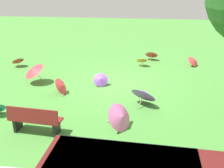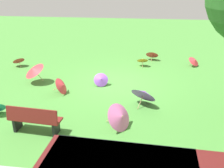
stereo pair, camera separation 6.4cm
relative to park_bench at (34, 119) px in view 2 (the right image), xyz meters
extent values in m
plane|color=#478C38|center=(-2.01, -4.27, -0.47)|extent=(40.00, 40.00, 0.00)
cube|color=maroon|center=(-0.01, -0.07, -0.02)|extent=(1.63, 0.57, 0.05)
cube|color=maroon|center=(0.01, 0.13, 0.21)|extent=(1.60, 0.23, 0.45)
cube|color=black|center=(0.63, -0.12, -0.24)|extent=(0.11, 0.41, 0.45)
cube|color=black|center=(-0.64, -0.02, -0.24)|extent=(0.11, 0.41, 0.45)
cylinder|color=tan|center=(-3.11, -6.68, -0.31)|extent=(0.05, 0.24, 0.32)
cone|color=orange|center=(-3.10, -6.82, -0.11)|extent=(0.62, 0.58, 0.42)
sphere|color=tan|center=(-3.09, -6.85, -0.07)|extent=(0.04, 0.05, 0.05)
cylinder|color=tan|center=(-5.73, -7.21, -0.33)|extent=(0.19, 0.16, 0.27)
cone|color=#D8383F|center=(-5.84, -7.12, -0.15)|extent=(0.82, 0.82, 0.49)
sphere|color=tan|center=(-5.87, -7.09, -0.10)|extent=(0.06, 0.06, 0.05)
cylinder|color=tan|center=(0.30, -2.88, -0.25)|extent=(0.37, 0.04, 0.22)
cone|color=#D8383F|center=(0.05, -2.87, -0.12)|extent=(0.51, 0.73, 0.69)
sphere|color=tan|center=(-0.01, -2.87, -0.08)|extent=(0.05, 0.04, 0.05)
cylinder|color=tan|center=(1.50, -3.96, -0.19)|extent=(0.29, 0.27, 0.56)
cone|color=#D8383F|center=(1.66, -3.81, 0.17)|extent=(1.28, 1.29, 0.66)
sphere|color=tan|center=(1.70, -3.77, 0.25)|extent=(0.06, 0.06, 0.05)
cylinder|color=tan|center=(-1.31, -4.05, -0.33)|extent=(0.09, 0.33, 0.27)
cone|color=purple|center=(-1.36, -3.85, -0.16)|extent=(0.72, 0.61, 0.57)
sphere|color=tan|center=(-1.37, -3.80, -0.12)|extent=(0.05, 0.06, 0.05)
cylinder|color=tan|center=(3.35, -5.83, -0.31)|extent=(0.20, 0.20, 0.31)
cone|color=#D8383F|center=(3.46, -5.94, -0.12)|extent=(0.81, 0.81, 0.46)
sphere|color=tan|center=(3.48, -5.96, -0.08)|extent=(0.06, 0.06, 0.05)
cylinder|color=tan|center=(-2.26, -0.73, -0.25)|extent=(0.46, 0.29, 0.35)
cone|color=pink|center=(-2.53, -0.56, -0.04)|extent=(1.01, 1.10, 0.85)
sphere|color=tan|center=(-2.59, -0.52, 0.00)|extent=(0.06, 0.06, 0.05)
cylinder|color=tan|center=(-3.11, -2.07, -0.26)|extent=(0.20, 0.37, 0.40)
cone|color=purple|center=(-3.23, -2.30, -0.01)|extent=(1.20, 1.14, 0.80)
sphere|color=tan|center=(-3.26, -2.36, 0.06)|extent=(0.06, 0.06, 0.05)
cylinder|color=tan|center=(-3.61, -7.85, -0.31)|extent=(0.06, 0.27, 0.31)
cone|color=#D8383F|center=(-3.63, -8.02, -0.11)|extent=(0.78, 0.71, 0.56)
sphere|color=tan|center=(-3.64, -8.06, -0.06)|extent=(0.04, 0.06, 0.05)
camera|label=1|loc=(-3.08, 6.19, 3.89)|focal=40.45mm
camera|label=2|loc=(-3.15, 6.18, 3.89)|focal=40.45mm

